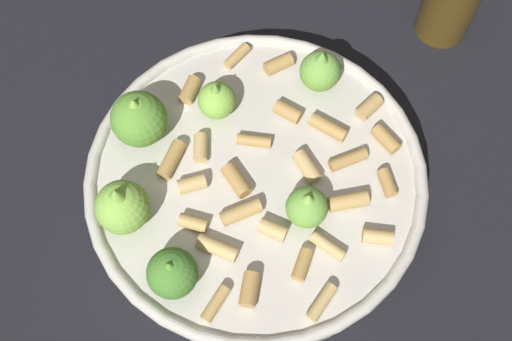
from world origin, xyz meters
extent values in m
plane|color=black|center=(0.00, 0.00, 0.00)|extent=(2.40, 2.40, 0.00)
cylinder|color=beige|center=(0.00, 0.00, 0.02)|extent=(0.27, 0.27, 0.05)
torus|color=beige|center=(0.00, 0.00, 0.05)|extent=(0.28, 0.28, 0.01)
sphere|color=#4C8933|center=(0.10, -0.03, 0.06)|extent=(0.04, 0.04, 0.04)
cone|color=#609E38|center=(0.10, -0.03, 0.08)|extent=(0.02, 0.02, 0.01)
sphere|color=#75B247|center=(-0.10, 0.02, 0.06)|extent=(0.04, 0.04, 0.04)
cone|color=#75B247|center=(-0.10, 0.02, 0.08)|extent=(0.02, 0.02, 0.02)
sphere|color=#75B247|center=(0.02, 0.05, 0.06)|extent=(0.03, 0.03, 0.03)
cone|color=#8CC64C|center=(0.02, 0.05, 0.08)|extent=(0.02, 0.02, 0.01)
sphere|color=#8CC64C|center=(-0.05, -0.05, 0.06)|extent=(0.03, 0.03, 0.03)
cone|color=#75B247|center=(-0.05, -0.05, 0.08)|extent=(0.01, 0.01, 0.02)
sphere|color=#609E38|center=(-0.01, -0.10, 0.07)|extent=(0.05, 0.05, 0.05)
cone|color=#8CC64C|center=(-0.01, -0.10, 0.09)|extent=(0.02, 0.02, 0.02)
sphere|color=#8CC64C|center=(0.07, -0.08, 0.07)|extent=(0.04, 0.04, 0.04)
cone|color=#8CC64C|center=(0.07, -0.08, 0.09)|extent=(0.02, 0.02, 0.02)
cylinder|color=tan|center=(-0.04, 0.07, 0.05)|extent=(0.03, 0.03, 0.01)
cylinder|color=tan|center=(-0.03, -0.01, 0.05)|extent=(0.01, 0.03, 0.01)
cylinder|color=tan|center=(0.02, 0.11, 0.05)|extent=(0.02, 0.03, 0.01)
cylinder|color=tan|center=(0.09, 0.03, 0.05)|extent=(0.03, 0.02, 0.01)
cylinder|color=tan|center=(-0.06, 0.09, 0.05)|extent=(0.02, 0.03, 0.01)
cylinder|color=tan|center=(0.01, -0.01, 0.05)|extent=(0.03, 0.03, 0.01)
cylinder|color=tan|center=(-0.01, -0.05, 0.05)|extent=(0.03, 0.02, 0.01)
cylinder|color=tan|center=(-0.10, -0.05, 0.05)|extent=(0.03, 0.02, 0.01)
cylinder|color=tan|center=(0.03, -0.05, 0.05)|extent=(0.02, 0.03, 0.01)
cylinder|color=tan|center=(-0.02, 0.04, 0.05)|extent=(0.03, 0.03, 0.01)
cylinder|color=tan|center=(-0.06, 0.04, 0.05)|extent=(0.02, 0.03, 0.01)
cylinder|color=tan|center=(0.04, 0.03, 0.05)|extent=(0.01, 0.02, 0.01)
cylinder|color=tan|center=(0.06, -0.03, 0.05)|extent=(0.01, 0.02, 0.01)
cylinder|color=tan|center=(0.06, 0.06, 0.05)|extent=(0.02, 0.01, 0.01)
cylinder|color=tan|center=(0.01, -0.07, 0.05)|extent=(0.03, 0.01, 0.01)
cylinder|color=tan|center=(-0.06, 0.01, 0.05)|extent=(0.02, 0.03, 0.01)
cylinder|color=tan|center=(-0.09, 0.07, 0.05)|extent=(0.03, 0.02, 0.01)
cylinder|color=tan|center=(0.08, 0.08, 0.05)|extent=(0.03, 0.02, 0.01)
cylinder|color=tan|center=(-0.03, 0.10, 0.05)|extent=(0.02, 0.02, 0.01)
cylinder|color=tan|center=(0.04, 0.07, 0.05)|extent=(0.02, 0.03, 0.01)
cylinder|color=tan|center=(-0.06, -0.08, 0.05)|extent=(0.02, 0.01, 0.01)
cylinder|color=tan|center=(0.04, 0.00, 0.05)|extent=(0.03, 0.03, 0.01)
cylinder|color=tan|center=(-0.11, -0.02, 0.05)|extent=(0.03, 0.03, 0.01)
cylinder|color=tan|center=(0.00, 0.08, 0.05)|extent=(0.03, 0.03, 0.01)
cylinder|color=tan|center=(0.07, -0.01, 0.05)|extent=(0.01, 0.03, 0.01)
cylinder|color=tan|center=(0.11, 0.01, 0.05)|extent=(0.03, 0.01, 0.01)
camera|label=1|loc=(0.21, 0.07, 0.52)|focal=44.57mm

